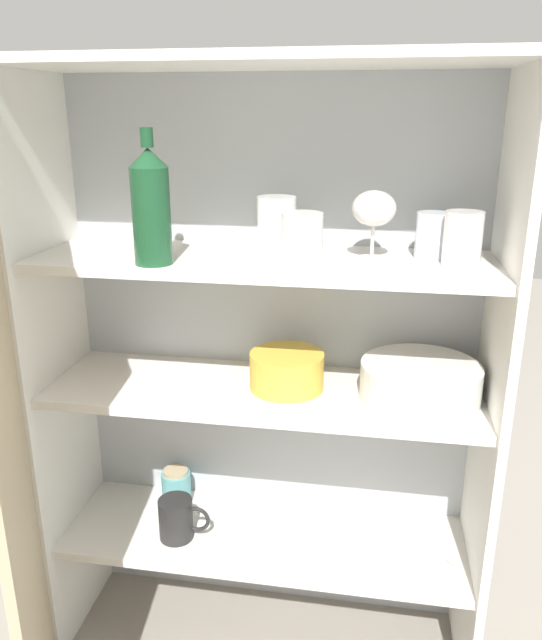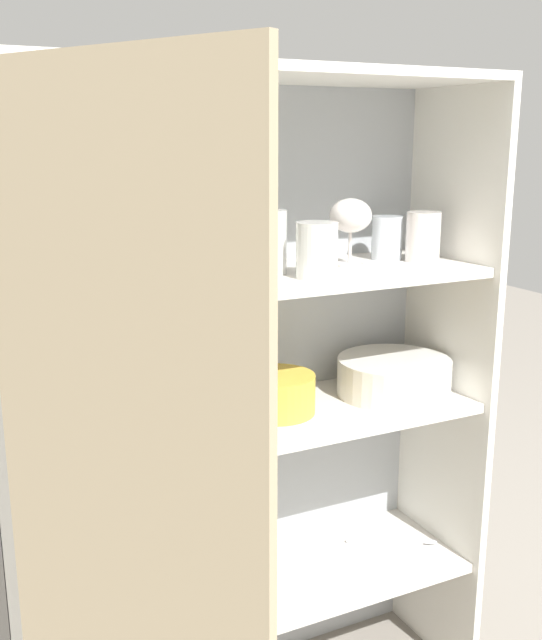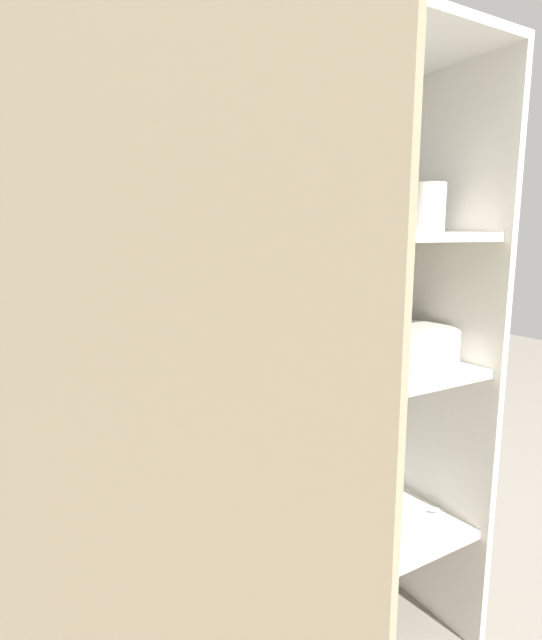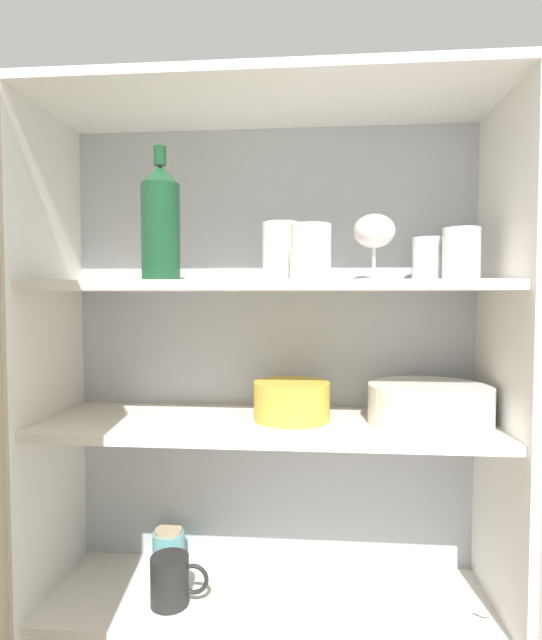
{
  "view_description": "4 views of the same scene",
  "coord_description": "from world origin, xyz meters",
  "px_view_note": "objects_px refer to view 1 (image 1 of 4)",
  "views": [
    {
      "loc": [
        0.23,
        -1.09,
        1.27
      ],
      "look_at": [
        0.02,
        0.13,
        0.85
      ],
      "focal_mm": 35.0,
      "sensor_mm": 36.0,
      "label": 1
    },
    {
      "loc": [
        -0.6,
        -1.15,
        1.24
      ],
      "look_at": [
        0.04,
        0.15,
        0.88
      ],
      "focal_mm": 42.0,
      "sensor_mm": 36.0,
      "label": 2
    },
    {
      "loc": [
        -0.47,
        -0.66,
        0.98
      ],
      "look_at": [
        0.02,
        0.19,
        0.81
      ],
      "focal_mm": 28.0,
      "sensor_mm": 36.0,
      "label": 3
    },
    {
      "loc": [
        0.1,
        -0.9,
        0.95
      ],
      "look_at": [
        0.01,
        0.12,
        0.9
      ],
      "focal_mm": 28.0,
      "sensor_mm": 36.0,
      "label": 4
    }
  ],
  "objects_px": {
    "mixing_bowl_large": "(287,369)",
    "coffee_mug_primary": "(177,519)",
    "plate_stack_white": "(420,382)",
    "wine_bottle": "(151,206)",
    "storage_jar": "(176,487)"
  },
  "relations": [
    {
      "from": "mixing_bowl_large",
      "to": "coffee_mug_primary",
      "type": "bearing_deg",
      "value": -167.44
    },
    {
      "from": "wine_bottle",
      "to": "storage_jar",
      "type": "bearing_deg",
      "value": 103.84
    },
    {
      "from": "coffee_mug_primary",
      "to": "storage_jar",
      "type": "bearing_deg",
      "value": 108.51
    },
    {
      "from": "mixing_bowl_large",
      "to": "coffee_mug_primary",
      "type": "height_order",
      "value": "mixing_bowl_large"
    },
    {
      "from": "coffee_mug_primary",
      "to": "plate_stack_white",
      "type": "bearing_deg",
      "value": 4.37
    },
    {
      "from": "coffee_mug_primary",
      "to": "storage_jar",
      "type": "relative_size",
      "value": 1.27
    },
    {
      "from": "coffee_mug_primary",
      "to": "storage_jar",
      "type": "distance_m",
      "value": 0.14
    },
    {
      "from": "plate_stack_white",
      "to": "coffee_mug_primary",
      "type": "xyz_separation_m",
      "value": [
        -0.53,
        -0.04,
        -0.37
      ]
    },
    {
      "from": "mixing_bowl_large",
      "to": "coffee_mug_primary",
      "type": "distance_m",
      "value": 0.45
    },
    {
      "from": "wine_bottle",
      "to": "plate_stack_white",
      "type": "bearing_deg",
      "value": 9.38
    },
    {
      "from": "plate_stack_white",
      "to": "mixing_bowl_large",
      "type": "bearing_deg",
      "value": 176.98
    },
    {
      "from": "wine_bottle",
      "to": "storage_jar",
      "type": "relative_size",
      "value": 2.64
    },
    {
      "from": "storage_jar",
      "to": "wine_bottle",
      "type": "bearing_deg",
      "value": -76.16
    },
    {
      "from": "wine_bottle",
      "to": "coffee_mug_primary",
      "type": "bearing_deg",
      "value": 90.15
    },
    {
      "from": "mixing_bowl_large",
      "to": "wine_bottle",
      "type": "bearing_deg",
      "value": -157.59
    }
  ]
}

